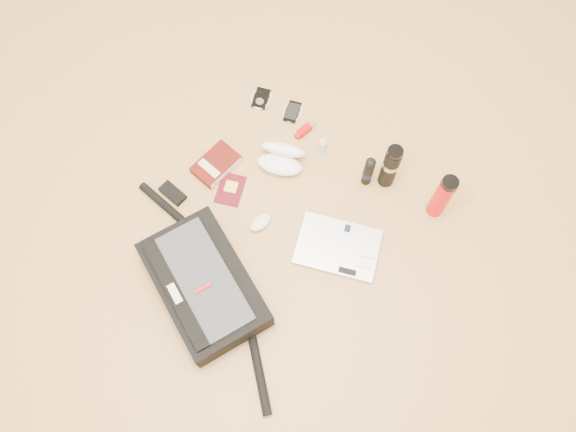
{
  "coord_description": "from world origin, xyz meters",
  "views": [
    {
      "loc": [
        0.54,
        -0.56,
        2.04
      ],
      "look_at": [
        0.03,
        0.09,
        0.06
      ],
      "focal_mm": 35.0,
      "sensor_mm": 36.0,
      "label": 1
    }
  ],
  "objects_px": {
    "book": "(216,164)",
    "thermos_black": "(390,166)",
    "laptop": "(338,247)",
    "thermos_red": "(442,197)",
    "messenger_bag": "(203,284)"
  },
  "relations": [
    {
      "from": "messenger_bag",
      "to": "thermos_black",
      "type": "bearing_deg",
      "value": 92.07
    },
    {
      "from": "book",
      "to": "laptop",
      "type": "bearing_deg",
      "value": 6.14
    },
    {
      "from": "laptop",
      "to": "book",
      "type": "relative_size",
      "value": 1.92
    },
    {
      "from": "laptop",
      "to": "thermos_black",
      "type": "bearing_deg",
      "value": 70.41
    },
    {
      "from": "thermos_red",
      "to": "book",
      "type": "bearing_deg",
      "value": -154.53
    },
    {
      "from": "book",
      "to": "thermos_black",
      "type": "xyz_separation_m",
      "value": [
        0.58,
        0.37,
        0.11
      ]
    },
    {
      "from": "messenger_bag",
      "to": "thermos_black",
      "type": "distance_m",
      "value": 0.84
    },
    {
      "from": "messenger_bag",
      "to": "laptop",
      "type": "bearing_deg",
      "value": 77.12
    },
    {
      "from": "thermos_black",
      "to": "thermos_red",
      "type": "height_order",
      "value": "thermos_red"
    },
    {
      "from": "thermos_black",
      "to": "laptop",
      "type": "bearing_deg",
      "value": -86.74
    },
    {
      "from": "thermos_black",
      "to": "thermos_red",
      "type": "xyz_separation_m",
      "value": [
        0.23,
        0.01,
        0.0
      ]
    },
    {
      "from": "thermos_black",
      "to": "thermos_red",
      "type": "relative_size",
      "value": 0.97
    },
    {
      "from": "thermos_red",
      "to": "laptop",
      "type": "bearing_deg",
      "value": -119.3
    },
    {
      "from": "thermos_red",
      "to": "thermos_black",
      "type": "bearing_deg",
      "value": -176.78
    },
    {
      "from": "laptop",
      "to": "thermos_red",
      "type": "relative_size",
      "value": 1.47
    }
  ]
}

